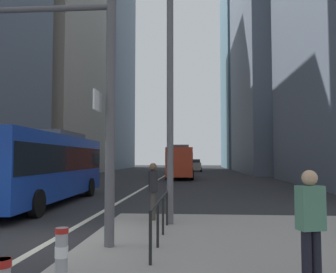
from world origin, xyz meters
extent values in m
plane|color=#28282B|center=(0.00, 20.00, 0.00)|extent=(160.00, 160.00, 0.00)
cube|color=gray|center=(5.50, -1.00, 0.07)|extent=(9.00, 10.00, 0.15)
cube|color=beige|center=(0.00, 30.00, 0.01)|extent=(0.20, 80.00, 0.01)
cube|color=gray|center=(-16.00, 38.64, 14.54)|extent=(11.51, 21.00, 29.09)
cube|color=slate|center=(-16.00, 64.09, 20.54)|extent=(10.56, 23.94, 41.09)
cube|color=slate|center=(17.00, 70.56, 20.34)|extent=(13.96, 20.77, 40.68)
cube|color=#14389E|center=(-3.25, 7.26, 1.73)|extent=(2.83, 11.22, 2.75)
cube|color=black|center=(-3.25, 7.26, 2.07)|extent=(2.87, 10.99, 1.10)
cube|color=#4C4C51|center=(-3.30, 8.93, 3.25)|extent=(1.87, 4.06, 0.30)
cylinder|color=black|center=(-1.94, 3.73, 0.50)|extent=(0.33, 1.01, 1.00)
cylinder|color=black|center=(-2.16, 10.86, 0.50)|extent=(0.33, 1.01, 1.00)
cylinder|color=black|center=(-4.55, 10.79, 0.50)|extent=(0.33, 1.01, 1.00)
cube|color=red|center=(2.09, 29.38, 1.73)|extent=(2.64, 10.69, 2.75)
cube|color=black|center=(2.09, 29.38, 2.07)|extent=(2.67, 10.48, 1.10)
cube|color=#4C4C51|center=(2.11, 27.78, 3.25)|extent=(1.80, 3.86, 0.30)
cylinder|color=black|center=(0.84, 32.77, 0.50)|extent=(0.31, 1.00, 1.00)
cylinder|color=black|center=(3.24, 32.80, 0.50)|extent=(0.31, 1.00, 1.00)
cylinder|color=black|center=(0.93, 25.95, 0.50)|extent=(0.31, 1.00, 1.00)
cylinder|color=black|center=(3.33, 25.98, 0.50)|extent=(0.31, 1.00, 1.00)
cube|color=maroon|center=(-7.23, 25.51, 0.87)|extent=(1.79, 4.52, 1.10)
cube|color=black|center=(-7.23, 25.66, 1.68)|extent=(1.50, 2.44, 0.52)
cylinder|color=black|center=(-6.33, 23.97, 0.32)|extent=(0.22, 0.64, 0.64)
cylinder|color=black|center=(-8.15, 23.98, 0.32)|extent=(0.22, 0.64, 0.64)
cylinder|color=black|center=(-6.32, 27.05, 0.32)|extent=(0.22, 0.64, 0.64)
cylinder|color=black|center=(-8.14, 27.05, 0.32)|extent=(0.22, 0.64, 0.64)
cube|color=#B2A899|center=(3.63, 48.99, 0.87)|extent=(1.83, 4.51, 1.10)
cube|color=black|center=(3.63, 48.84, 1.68)|extent=(1.52, 2.44, 0.52)
cylinder|color=black|center=(2.70, 50.50, 0.32)|extent=(0.23, 0.64, 0.64)
cylinder|color=black|center=(4.52, 50.52, 0.32)|extent=(0.23, 0.64, 0.64)
cylinder|color=black|center=(2.74, 47.45, 0.32)|extent=(0.23, 0.64, 0.64)
cylinder|color=black|center=(4.56, 47.47, 0.32)|extent=(0.23, 0.64, 0.64)
cylinder|color=#515156|center=(1.73, -0.70, 3.15)|extent=(0.22, 0.22, 6.00)
cube|color=white|center=(1.48, -0.88, 3.35)|extent=(0.04, 0.60, 0.44)
cylinder|color=#56565B|center=(2.87, 2.12, 4.15)|extent=(0.20, 0.20, 8.00)
cylinder|color=#B21E19|center=(1.65, -5.00, 1.02)|extent=(0.20, 0.20, 0.08)
cylinder|color=#99999E|center=(1.66, -3.38, 0.61)|extent=(0.18, 0.18, 0.92)
cylinder|color=white|center=(1.66, -3.38, 0.72)|extent=(0.19, 0.19, 0.16)
cylinder|color=#B21E19|center=(1.66, -3.38, 1.03)|extent=(0.20, 0.20, 0.08)
cylinder|color=black|center=(2.80, -2.00, 0.62)|extent=(0.06, 0.06, 0.95)
cylinder|color=black|center=(2.80, -0.70, 0.62)|extent=(0.06, 0.06, 0.95)
cylinder|color=black|center=(2.80, 0.59, 0.62)|extent=(0.06, 0.06, 0.95)
cylinder|color=black|center=(2.80, 1.88, 0.62)|extent=(0.06, 0.06, 0.95)
cylinder|color=black|center=(2.80, -0.06, 1.10)|extent=(0.06, 3.88, 0.06)
cylinder|color=black|center=(5.42, -2.97, 0.58)|extent=(0.15, 0.15, 0.86)
cylinder|color=black|center=(5.27, -3.02, 0.58)|extent=(0.15, 0.15, 0.86)
cube|color=#4C7F66|center=(5.35, -2.99, 1.34)|extent=(0.43, 0.34, 0.66)
sphere|color=tan|center=(5.35, -2.99, 1.79)|extent=(0.24, 0.24, 0.24)
cylinder|color=#423D38|center=(2.26, 2.86, 0.59)|extent=(0.15, 0.15, 0.87)
cylinder|color=#423D38|center=(2.31, 2.71, 0.59)|extent=(0.15, 0.15, 0.87)
cube|color=#232328|center=(2.29, 2.78, 1.36)|extent=(0.33, 0.43, 0.67)
sphere|color=brown|center=(2.29, 2.78, 1.82)|extent=(0.24, 0.24, 0.24)
camera|label=1|loc=(3.62, -8.59, 2.09)|focal=38.39mm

